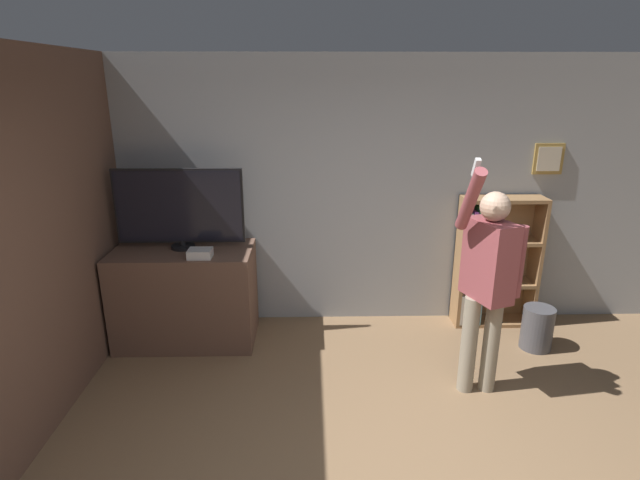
{
  "coord_description": "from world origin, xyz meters",
  "views": [
    {
      "loc": [
        -0.47,
        -2.07,
        2.47
      ],
      "look_at": [
        -0.39,
        1.86,
        1.19
      ],
      "focal_mm": 28.0,
      "sensor_mm": 36.0,
      "label": 1
    }
  ],
  "objects_px": {
    "person": "(488,276)",
    "bookshelf": "(488,263)",
    "game_console": "(200,253)",
    "television": "(179,208)",
    "waste_bin": "(537,328)"
  },
  "relations": [
    {
      "from": "game_console",
      "to": "television",
      "type": "bearing_deg",
      "value": 129.28
    },
    {
      "from": "person",
      "to": "waste_bin",
      "type": "height_order",
      "value": "person"
    },
    {
      "from": "person",
      "to": "bookshelf",
      "type": "bearing_deg",
      "value": 139.07
    },
    {
      "from": "television",
      "to": "bookshelf",
      "type": "bearing_deg",
      "value": 4.62
    },
    {
      "from": "game_console",
      "to": "bookshelf",
      "type": "height_order",
      "value": "bookshelf"
    },
    {
      "from": "bookshelf",
      "to": "person",
      "type": "relative_size",
      "value": 0.69
    },
    {
      "from": "game_console",
      "to": "bookshelf",
      "type": "distance_m",
      "value": 2.87
    },
    {
      "from": "television",
      "to": "waste_bin",
      "type": "bearing_deg",
      "value": -5.04
    },
    {
      "from": "television",
      "to": "waste_bin",
      "type": "distance_m",
      "value": 3.55
    },
    {
      "from": "bookshelf",
      "to": "person",
      "type": "bearing_deg",
      "value": -110.64
    },
    {
      "from": "television",
      "to": "bookshelf",
      "type": "distance_m",
      "value": 3.1
    },
    {
      "from": "bookshelf",
      "to": "game_console",
      "type": "bearing_deg",
      "value": -169.67
    },
    {
      "from": "game_console",
      "to": "waste_bin",
      "type": "bearing_deg",
      "value": -0.53
    },
    {
      "from": "game_console",
      "to": "person",
      "type": "xyz_separation_m",
      "value": [
        2.35,
        -0.69,
        0.04
      ]
    },
    {
      "from": "television",
      "to": "bookshelf",
      "type": "xyz_separation_m",
      "value": [
        3.02,
        0.24,
        -0.66
      ]
    }
  ]
}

